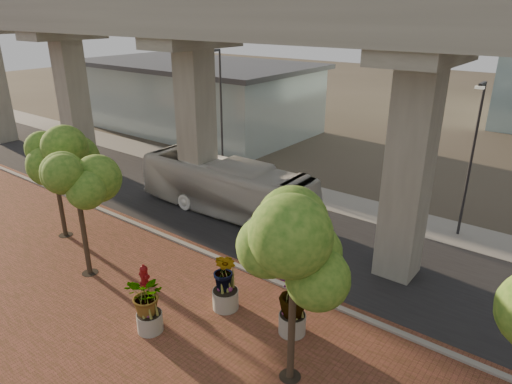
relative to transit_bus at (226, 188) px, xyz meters
The scene contains 17 objects.
ground 4.99m from the transit_bus, 28.62° to the right, with size 160.00×160.00×0.00m, color #3D372C.
brick_plaza 11.19m from the transit_bus, 67.92° to the right, with size 70.00×13.00×0.06m, color brown.
asphalt_road 4.45m from the transit_bus, ahead, with size 90.00×8.00×0.04m, color black.
curb_strip 6.15m from the transit_bus, 45.72° to the right, with size 70.00×0.25×0.16m, color gray.
far_sidewalk 6.85m from the transit_bus, 51.43° to the left, with size 90.00×3.00×0.06m, color gray.
transit_viaduct 7.10m from the transit_bus, ahead, with size 72.00×5.60×12.40m.
station_pavilion 21.02m from the transit_bus, 139.08° to the left, with size 23.00×13.00×6.30m.
transit_bus is the anchor object (origin of this frame).
fire_hydrant 8.12m from the transit_bus, 74.22° to the right, with size 0.48×0.43×0.96m.
planter_front 10.63m from the transit_bus, 63.96° to the right, with size 2.05×2.05×2.26m.
planter_right 10.95m from the transit_bus, 36.65° to the right, with size 2.38×2.38×2.55m.
planter_left 9.08m from the transit_bus, 49.22° to the right, with size 2.24×2.24×2.46m.
street_tree_far_west 9.08m from the transit_bus, 122.74° to the right, with size 3.74×3.74×6.06m.
street_tree_near_west 9.03m from the transit_bus, 93.18° to the right, with size 3.09×3.09×5.56m.
street_tree_near_east 13.29m from the transit_bus, 40.13° to the right, with size 3.77×3.77×6.17m.
streetlamp_west 7.85m from the transit_bus, 133.77° to the left, with size 0.42×1.22×8.45m.
streetlamp_east 12.77m from the transit_bus, 24.36° to the left, with size 0.39×1.13×7.78m.
Camera 1 is at (11.73, -15.63, 10.83)m, focal length 32.00 mm.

